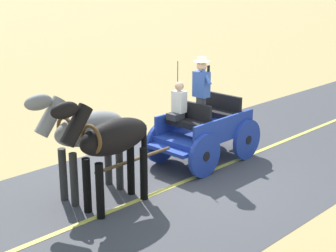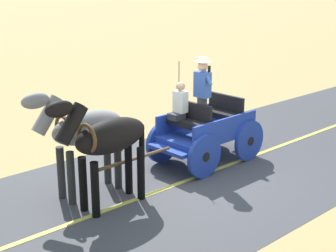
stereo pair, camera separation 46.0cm
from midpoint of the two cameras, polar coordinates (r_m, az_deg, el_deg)
ground_plane at (r=11.06m, az=2.32°, el=-5.63°), size 200.00×200.00×0.00m
road_surface at (r=11.05m, az=2.32°, el=-5.61°), size 5.56×160.00×0.01m
road_centre_stripe at (r=11.05m, az=2.32°, el=-5.59°), size 0.12×160.00×0.00m
horse_drawn_carriage at (r=11.62m, az=2.78°, el=-0.23°), size 1.45×4.51×2.50m
horse_near_side at (r=9.22m, az=-7.95°, el=-1.62°), size 0.62×2.13×2.21m
horse_off_side at (r=9.79m, az=-10.62°, el=-0.67°), size 0.57×2.13×2.21m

